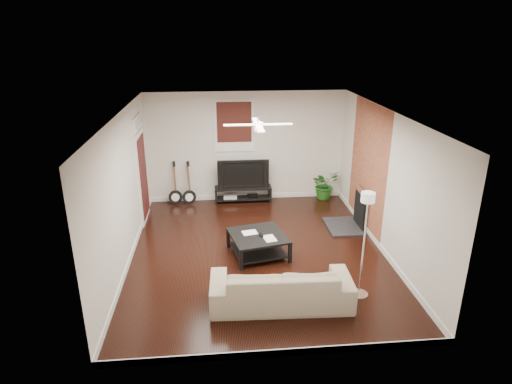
# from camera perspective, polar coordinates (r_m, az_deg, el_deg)

# --- Properties ---
(room) EXTENTS (5.01, 6.01, 2.81)m
(room) POSITION_cam_1_polar(r_m,az_deg,el_deg) (8.31, 0.26, 0.65)
(room) COLOR black
(room) RESTS_ON ground
(brick_accent) EXTENTS (0.02, 2.20, 2.80)m
(brick_accent) POSITION_cam_1_polar(r_m,az_deg,el_deg) (9.78, 14.34, 3.09)
(brick_accent) COLOR #9A4D31
(brick_accent) RESTS_ON floor
(fireplace) EXTENTS (0.80, 1.10, 0.92)m
(fireplace) POSITION_cam_1_polar(r_m,az_deg,el_deg) (10.01, 12.32, -2.08)
(fireplace) COLOR black
(fireplace) RESTS_ON floor
(window_back) EXTENTS (1.00, 0.06, 1.30)m
(window_back) POSITION_cam_1_polar(r_m,az_deg,el_deg) (11.00, -2.85, 8.57)
(window_back) COLOR #3A180F
(window_back) RESTS_ON wall_back
(door_left) EXTENTS (0.08, 1.00, 2.50)m
(door_left) POSITION_cam_1_polar(r_m,az_deg,el_deg) (10.26, -14.64, 3.00)
(door_left) COLOR white
(door_left) RESTS_ON wall_left
(tv_stand) EXTENTS (1.45, 0.39, 0.41)m
(tv_stand) POSITION_cam_1_polar(r_m,az_deg,el_deg) (11.32, -1.68, -0.29)
(tv_stand) COLOR black
(tv_stand) RESTS_ON floor
(tv) EXTENTS (1.30, 0.17, 0.75)m
(tv) POSITION_cam_1_polar(r_m,az_deg,el_deg) (11.15, -1.72, 2.52)
(tv) COLOR black
(tv) RESTS_ON tv_stand
(coffee_table) EXTENTS (1.23, 1.23, 0.43)m
(coffee_table) POSITION_cam_1_polar(r_m,az_deg,el_deg) (8.72, 0.26, -6.85)
(coffee_table) COLOR black
(coffee_table) RESTS_ON floor
(sofa) EXTENTS (2.32, 0.99, 0.67)m
(sofa) POSITION_cam_1_polar(r_m,az_deg,el_deg) (7.24, 3.27, -12.06)
(sofa) COLOR #C5B294
(sofa) RESTS_ON floor
(floor_lamp) EXTENTS (0.32, 0.32, 1.86)m
(floor_lamp) POSITION_cam_1_polar(r_m,az_deg,el_deg) (7.33, 13.81, -6.83)
(floor_lamp) COLOR silver
(floor_lamp) RESTS_ON floor
(potted_plant) EXTENTS (0.88, 0.83, 0.77)m
(potted_plant) POSITION_cam_1_polar(r_m,az_deg,el_deg) (11.62, 8.92, 0.98)
(potted_plant) COLOR #22611B
(potted_plant) RESTS_ON floor
(guitar_left) EXTENTS (0.37, 0.29, 1.12)m
(guitar_left) POSITION_cam_1_polar(r_m,az_deg,el_deg) (11.20, -10.56, 1.06)
(guitar_left) COLOR black
(guitar_left) RESTS_ON floor
(guitar_right) EXTENTS (0.39, 0.32, 1.12)m
(guitar_right) POSITION_cam_1_polar(r_m,az_deg,el_deg) (11.14, -8.78, 1.07)
(guitar_right) COLOR black
(guitar_right) RESTS_ON floor
(ceiling_fan) EXTENTS (1.24, 1.24, 0.32)m
(ceiling_fan) POSITION_cam_1_polar(r_m,az_deg,el_deg) (7.98, 0.27, 8.77)
(ceiling_fan) COLOR white
(ceiling_fan) RESTS_ON ceiling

